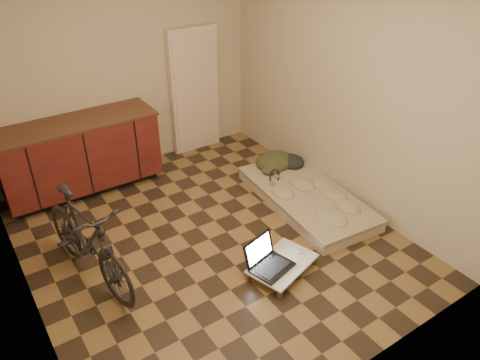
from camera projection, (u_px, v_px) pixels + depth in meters
room_shell at (204, 127)px, 4.27m from camera, size 3.50×4.00×2.60m
cabinets at (80, 156)px, 5.55m from camera, size 1.84×0.62×0.91m
appliance_panel at (194, 91)px, 6.33m from camera, size 0.70×0.10×1.70m
bicycle at (86, 236)px, 4.19m from camera, size 0.71×1.59×0.99m
futon at (306, 197)px, 5.49m from camera, size 1.01×1.85×0.15m
clothing_pile at (279, 157)px, 5.96m from camera, size 0.58×0.50×0.22m
headphones at (275, 177)px, 5.61m from camera, size 0.27×0.26×0.15m
lap_desk at (282, 264)px, 4.47m from camera, size 0.75×0.60×0.11m
laptop at (268, 262)px, 4.40m from camera, size 0.46×0.43×0.26m
mouse at (298, 251)px, 4.58m from camera, size 0.07×0.10×0.03m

